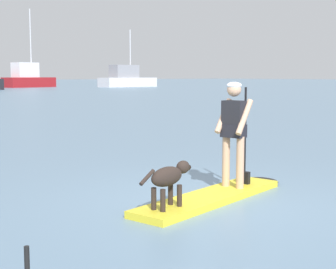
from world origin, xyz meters
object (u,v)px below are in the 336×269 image
(person_paddler, at_px, (234,127))
(moored_boat_port, at_px, (127,79))
(paddleboard, at_px, (219,195))
(dog, at_px, (169,178))
(moored_boat_center, at_px, (28,78))

(person_paddler, relative_size, moored_boat_port, 0.17)
(paddleboard, xyz_separation_m, dog, (-1.18, -0.25, 0.45))
(dog, bearing_deg, paddleboard, 11.76)
(paddleboard, relative_size, person_paddler, 2.03)
(dog, xyz_separation_m, moored_boat_center, (29.43, 70.45, 0.94))
(moored_boat_center, distance_m, moored_boat_port, 15.31)
(dog, bearing_deg, person_paddler, 11.76)
(person_paddler, bearing_deg, dog, -168.24)
(person_paddler, height_order, moored_boat_port, moored_boat_port)
(paddleboard, distance_m, moored_boat_center, 75.69)
(moored_boat_center, height_order, moored_boat_port, moored_boat_center)
(moored_boat_center, relative_size, moored_boat_port, 1.22)
(dog, bearing_deg, moored_boat_port, 55.81)
(moored_boat_center, xyz_separation_m, moored_boat_port, (13.41, -7.39, -0.14))
(person_paddler, relative_size, moored_boat_center, 0.14)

